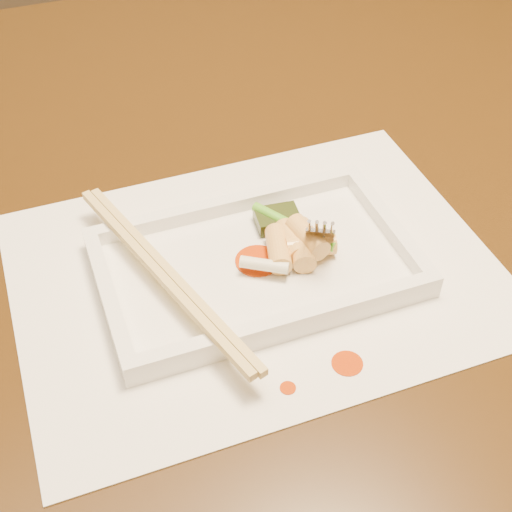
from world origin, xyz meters
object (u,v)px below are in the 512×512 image
object	(u,v)px
placemat	(256,272)
fork	(329,164)
table	(226,249)
chopstick_a	(159,274)
plate_base	(256,268)

from	to	relation	value
placemat	fork	bearing A→B (deg)	14.42
table	placemat	distance (m)	0.17
placemat	chopstick_a	bearing A→B (deg)	180.00
placemat	table	bearing A→B (deg)	82.97
table	plate_base	bearing A→B (deg)	-97.03
table	fork	distance (m)	0.23
table	plate_base	size ratio (longest dim) A/B	5.38
table	chopstick_a	distance (m)	0.21
table	plate_base	xyz separation A→B (m)	(-0.02, -0.14, 0.11)
placemat	fork	world-z (taller)	fork
table	placemat	size ratio (longest dim) A/B	3.50
placemat	plate_base	xyz separation A→B (m)	(0.00, 0.00, 0.00)
fork	chopstick_a	bearing A→B (deg)	-173.25
plate_base	fork	distance (m)	0.11
chopstick_a	table	bearing A→B (deg)	54.24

